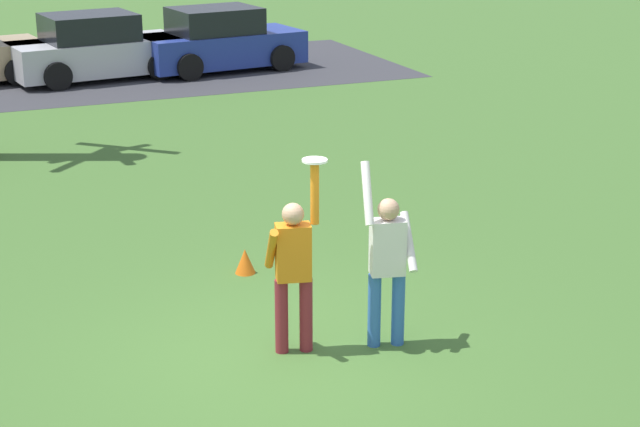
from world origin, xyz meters
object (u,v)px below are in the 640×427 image
(parked_car_silver, at_px, (95,49))
(person_defender, at_px, (387,260))
(frisbee_disc, at_px, (315,160))
(parked_car_blue, at_px, (219,42))
(field_cone_orange, at_px, (245,261))
(person_catcher, at_px, (293,265))

(parked_car_silver, bearing_deg, person_defender, -97.79)
(frisbee_disc, relative_size, parked_car_blue, 0.06)
(person_defender, relative_size, field_cone_orange, 6.38)
(person_catcher, bearing_deg, frisbee_disc, -0.00)
(parked_car_blue, xyz_separation_m, field_cone_orange, (-3.93, -13.58, -0.57))
(person_catcher, xyz_separation_m, parked_car_blue, (4.17, 15.90, -0.25))
(person_defender, height_order, parked_car_silver, person_defender)
(person_defender, height_order, parked_car_blue, person_defender)
(person_defender, bearing_deg, parked_car_silver, -76.43)
(frisbee_disc, bearing_deg, parked_car_silver, 87.11)
(person_defender, height_order, field_cone_orange, person_defender)
(person_catcher, relative_size, frisbee_disc, 7.98)
(person_catcher, distance_m, person_defender, 1.00)
(parked_car_blue, bearing_deg, person_defender, -108.81)
(person_catcher, relative_size, parked_car_blue, 0.48)
(frisbee_disc, height_order, parked_car_blue, frisbee_disc)
(person_catcher, height_order, field_cone_orange, person_catcher)
(parked_car_silver, distance_m, parked_car_blue, 3.15)
(parked_car_silver, relative_size, field_cone_orange, 13.44)
(parked_car_silver, relative_size, parked_car_blue, 1.00)
(person_catcher, xyz_separation_m, field_cone_orange, (0.24, 2.32, -0.82))
(frisbee_disc, distance_m, parked_car_blue, 16.49)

